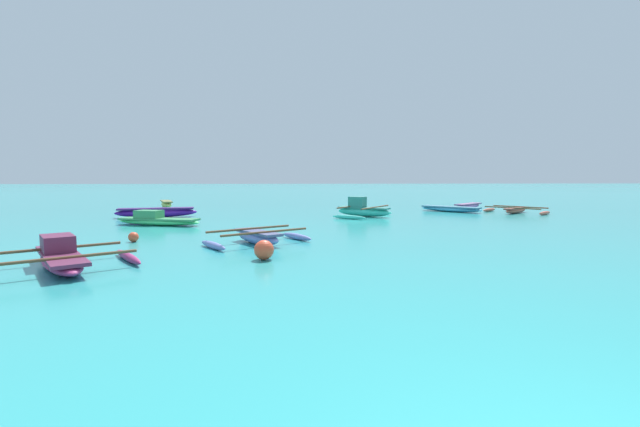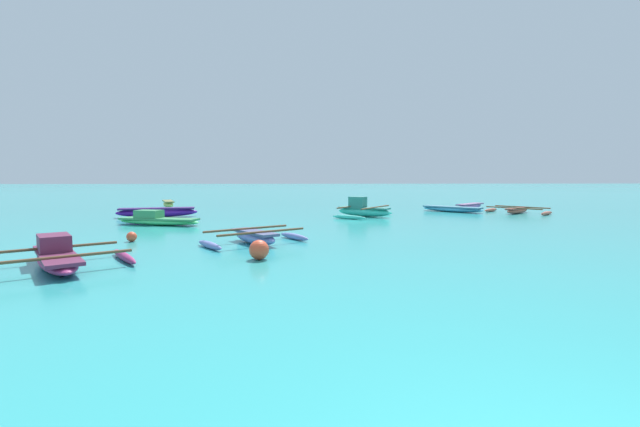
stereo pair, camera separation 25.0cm
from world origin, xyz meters
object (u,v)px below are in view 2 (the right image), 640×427
Objects in this scene: mooring_buoy_1 at (259,250)px; mooring_buoy_2 at (132,237)px; moored_boat_1 at (255,237)px; moored_boat_4 at (157,220)px; moored_boat_8 at (363,210)px; moored_boat_2 at (470,206)px; moored_boat_0 at (157,212)px; moored_boat_5 at (168,204)px; moored_boat_6 at (452,209)px; moored_boat_3 at (517,210)px; moored_boat_7 at (57,257)px.

mooring_buoy_1 is 5.41m from mooring_buoy_2.
mooring_buoy_2 is (-3.99, 0.62, -0.05)m from moored_boat_1.
moored_boat_8 reaches higher than moored_boat_4.
moored_boat_2 reaches higher than mooring_buoy_2.
moored_boat_5 is (-1.36, 6.48, 0.00)m from moored_boat_0.
moored_boat_0 is 1.26× the size of moored_boat_6.
moored_boat_8 reaches higher than mooring_buoy_1.
moored_boat_3 is 7.02× the size of mooring_buoy_1.
moored_boat_6 is at bearing 59.17° from moored_boat_8.
moored_boat_1 is 15.52m from moored_boat_6.
moored_boat_8 reaches higher than moored_boat_5.
moored_boat_5 is at bearing 125.55° from moored_boat_3.
mooring_buoy_2 is at bearing -88.68° from moored_boat_0.
moored_boat_5 reaches higher than moored_boat_6.
moored_boat_8 is (9.49, 3.45, 0.11)m from moored_boat_4.
moored_boat_7 is (1.64, -12.28, -0.03)m from moored_boat_0.
mooring_buoy_1 reaches higher than moored_boat_0.
moored_boat_0 is at bearing 102.55° from mooring_buoy_2.
moored_boat_3 is (1.34, -3.43, -0.02)m from moored_boat_2.
moored_boat_4 reaches higher than moored_boat_1.
moored_boat_6 is 20.79m from moored_boat_7.
moored_boat_0 reaches higher than mooring_buoy_2.
moored_boat_5 is at bearing 102.23° from mooring_buoy_2.
mooring_buoy_1 is (-13.47, -12.86, 0.08)m from moored_boat_3.
moored_boat_7 is at bearing -93.62° from moored_boat_0.
moored_boat_8 reaches higher than moored_boat_7.
mooring_buoy_1 is at bearing 63.98° from moored_boat_7.
mooring_buoy_1 reaches higher than moored_boat_1.
mooring_buoy_2 is (-4.35, 3.21, -0.09)m from mooring_buoy_1.
moored_boat_0 is at bearing 153.35° from moored_boat_7.
moored_boat_4 is 1.21× the size of moored_boat_6.
moored_boat_1 is 17.23m from moored_boat_3.
moored_boat_8 is (11.99, -6.64, 0.07)m from moored_boat_5.
moored_boat_4 is 10.10m from moored_boat_8.
mooring_buoy_1 is (-10.12, -14.03, 0.07)m from moored_boat_6.
moored_boat_5 is 0.85× the size of moored_boat_6.
moored_boat_7 is (0.49, -8.67, 0.01)m from moored_boat_4.
moored_boat_7 is 3.88m from mooring_buoy_2.
moored_boat_4 is at bearing -125.17° from moored_boat_8.
moored_boat_2 is 21.04m from mooring_buoy_2.
moored_boat_7 is 0.94× the size of moored_boat_8.
mooring_buoy_1 is at bearing -40.86° from moored_boat_4.
moored_boat_3 is 0.91× the size of moored_boat_4.
moored_boat_0 is 10.76m from moored_boat_1.
moored_boat_1 is 7.18m from moored_boat_4.
moored_boat_0 is 8.07× the size of mooring_buoy_1.
moored_boat_0 is at bearing -146.00° from moored_boat_8.
moored_boat_1 reaches higher than moored_boat_6.
moored_boat_3 is at bearing 28.41° from mooring_buoy_2.
moored_boat_5 is at bearing 132.69° from moored_boat_2.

